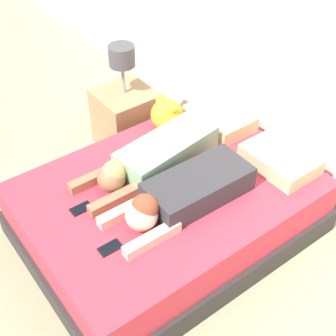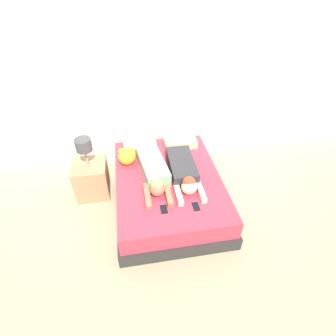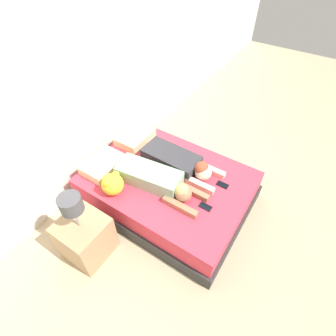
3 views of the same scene
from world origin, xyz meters
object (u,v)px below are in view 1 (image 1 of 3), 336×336
Objects in this scene: pillow_head_right at (280,159)px; nightstand at (126,115)px; person_left at (154,158)px; person_right at (183,194)px; cell_phone_left at (81,209)px; bed at (168,209)px; cell_phone_right at (110,248)px; plush_toy at (167,114)px; pillow_head_left at (220,118)px.

pillow_head_right is 0.52× the size of nightstand.
person_left is 1.08× the size of person_right.
cell_phone_left is (0.04, -0.61, -0.09)m from person_left.
pillow_head_right reaches higher than bed.
pillow_head_right reaches higher than cell_phone_right.
pillow_head_right is 3.65× the size of cell_phone_left.
person_left is at bearing 124.22° from cell_phone_right.
nightstand is at bearing 143.98° from cell_phone_right.
cell_phone_right is (0.03, -0.57, -0.09)m from person_right.
bed is 14.41× the size of cell_phone_right.
nightstand is (-0.89, 0.33, -0.25)m from person_left.
plush_toy is at bearing -156.99° from pillow_head_right.
person_left is (0.13, -0.73, 0.04)m from pillow_head_left.
pillow_head_left is 0.64m from pillow_head_right.
plush_toy is (-0.85, -0.36, 0.07)m from pillow_head_right.
nightstand is at bearing 134.77° from cell_phone_left.
cell_phone_left is 1.33m from nightstand.
bed is 1.14m from nightstand.
pillow_head_left is at bearing 59.37° from plush_toy.
person_left is 0.98m from nightstand.
pillow_head_right is (0.32, 0.75, 0.30)m from bed.
pillow_head_left is 0.49× the size of person_right.
plush_toy is at bearing 143.80° from bed.
nightstand reaches higher than person_left.
person_left is at bearing 93.87° from cell_phone_left.
cell_phone_right is at bearing -52.34° from plush_toy.
bed is 0.39m from person_right.
cell_phone_right is 1.27m from plush_toy.
person_right is (0.53, -0.79, 0.03)m from pillow_head_left.
plush_toy is at bearing -120.63° from pillow_head_left.
bed is at bearing -6.94° from person_left.
person_left reaches higher than bed.
person_right is 1.37m from nightstand.
pillow_head_right is at bearing 86.63° from cell_phone_right.
person_left is at bearing -80.13° from pillow_head_left.
person_right reaches higher than cell_phone_left.
cell_phone_right is (-0.08, -1.37, -0.06)m from pillow_head_right.
nightstand is (-1.32, 0.96, -0.16)m from cell_phone_right.
cell_phone_left is (-0.15, -0.59, 0.24)m from bed.
person_right is (0.21, -0.04, 0.33)m from bed.
bed is 1.79× the size of person_left.
bed is 0.87m from pillow_head_left.
cell_phone_left is 0.52× the size of plush_toy.
person_right is at bearing -30.09° from plush_toy.
person_right is (-0.11, -0.79, 0.03)m from pillow_head_right.
nightstand is at bearing 162.08° from bed.
pillow_head_left is at bearing 112.26° from cell_phone_right.
plush_toy reaches higher than person_left.
nightstand is (-0.55, -0.04, -0.29)m from plush_toy.
person_right is at bearing -8.95° from person_left.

